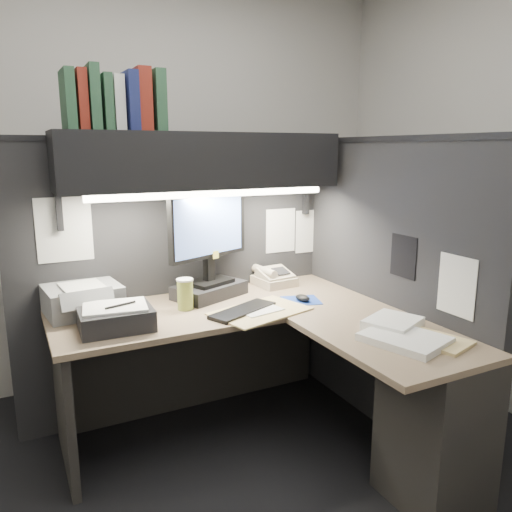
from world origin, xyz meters
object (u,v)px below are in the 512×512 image
desk (321,384)px  overhead_shelf (203,161)px  printer (83,299)px  notebook_stack (116,318)px  monitor (209,257)px  telephone (274,278)px  coffee_cup (185,295)px  keyboard (243,311)px

desk → overhead_shelf: overhead_shelf is taller
printer → notebook_stack: 0.33m
desk → monitor: monitor is taller
monitor → telephone: monitor is taller
coffee_cup → printer: (-0.49, 0.19, -0.01)m
desk → keyboard: (-0.24, 0.39, 0.30)m
overhead_shelf → notebook_stack: size_ratio=4.65×
desk → telephone: (0.17, 0.78, 0.33)m
coffee_cup → printer: size_ratio=0.43×
telephone → notebook_stack: 1.09m
desk → notebook_stack: 1.04m
desk → overhead_shelf: size_ratio=1.10×
notebook_stack → overhead_shelf: bearing=27.8°
telephone → printer: 1.14m
monitor → printer: (-0.69, 0.03, -0.16)m
keyboard → printer: bearing=129.5°
desk → notebook_stack: (-0.87, 0.45, 0.34)m
overhead_shelf → coffee_cup: size_ratio=9.90×
notebook_stack → desk: bearing=-27.2°
printer → overhead_shelf: bearing=-6.8°
monitor → telephone: bearing=-15.7°
desk → coffee_cup: coffee_cup is taller
desk → telephone: 0.86m
keyboard → overhead_shelf: bearing=76.0°
desk → coffee_cup: 0.84m
overhead_shelf → printer: (-0.68, 0.01, -0.70)m
overhead_shelf → keyboard: overhead_shelf is taller
keyboard → printer: printer is taller
monitor → printer: 0.71m
monitor → printer: bearing=155.0°
keyboard → coffee_cup: coffee_cup is taller
monitor → desk: bearing=-90.9°
desk → telephone: telephone is taller
overhead_shelf → coffee_cup: overhead_shelf is taller
keyboard → telephone: size_ratio=1.76×
monitor → printer: size_ratio=1.65×
monitor → coffee_cup: monitor is taller
overhead_shelf → telephone: overhead_shelf is taller
notebook_stack → keyboard: bearing=-5.5°
coffee_cup → desk: bearing=-49.7°
overhead_shelf → desk: bearing=-68.2°
coffee_cup → printer: bearing=159.3°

